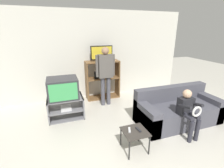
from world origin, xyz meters
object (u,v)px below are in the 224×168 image
(television_flat, at_px, (102,54))
(remote_control_black, at_px, (138,130))
(tv_stand, at_px, (66,107))
(television_main, at_px, (63,88))
(couch, at_px, (177,110))
(person_seated_child, at_px, (188,109))
(snack_table, at_px, (135,134))
(remote_control_white, at_px, (129,130))
(media_shelf, at_px, (102,79))
(person_standing_adult, at_px, (105,71))

(television_flat, bearing_deg, remote_control_black, -91.16)
(tv_stand, bearing_deg, television_main, 168.87)
(couch, bearing_deg, remote_control_black, -157.34)
(couch, relative_size, person_seated_child, 1.98)
(snack_table, xyz_separation_m, remote_control_white, (-0.08, 0.05, 0.06))
(television_flat, bearing_deg, tv_stand, -142.52)
(tv_stand, xyz_separation_m, couch, (2.41, -1.05, 0.03))
(snack_table, height_order, remote_control_white, remote_control_white)
(tv_stand, distance_m, remote_control_black, 1.95)
(media_shelf, height_order, person_seated_child, media_shelf)
(tv_stand, height_order, remote_control_black, tv_stand)
(tv_stand, xyz_separation_m, media_shelf, (1.18, 0.87, 0.34))
(media_shelf, height_order, remote_control_black, media_shelf)
(snack_table, distance_m, couch, 1.46)
(television_flat, relative_size, remote_control_black, 4.54)
(media_shelf, bearing_deg, couch, -57.25)
(television_flat, distance_m, couch, 2.55)
(snack_table, height_order, remote_control_black, remote_control_black)
(tv_stand, relative_size, person_seated_child, 0.86)
(person_seated_child, bearing_deg, television_main, 145.71)
(tv_stand, distance_m, person_seated_child, 2.72)
(television_flat, bearing_deg, television_main, -143.28)
(snack_table, distance_m, remote_control_white, 0.11)
(television_main, xyz_separation_m, person_seated_child, (2.25, -1.54, -0.18))
(remote_control_black, bearing_deg, snack_table, -177.31)
(tv_stand, distance_m, couch, 2.63)
(tv_stand, distance_m, remote_control_white, 1.83)
(media_shelf, bearing_deg, tv_stand, -143.38)
(couch, bearing_deg, tv_stand, 156.53)
(snack_table, bearing_deg, person_standing_adult, 88.14)
(remote_control_black, bearing_deg, tv_stand, 120.70)
(remote_control_white, bearing_deg, remote_control_black, 6.15)
(television_flat, xyz_separation_m, person_standing_adult, (-0.05, -0.55, -0.39))
(television_flat, distance_m, remote_control_black, 2.67)
(media_shelf, bearing_deg, television_flat, 97.00)
(tv_stand, bearing_deg, person_seated_child, -34.51)
(remote_control_black, bearing_deg, television_main, 121.23)
(remote_control_black, bearing_deg, media_shelf, 84.15)
(couch, bearing_deg, person_seated_child, -110.98)
(remote_control_black, bearing_deg, couch, 18.05)
(snack_table, xyz_separation_m, remote_control_black, (0.07, 0.01, 0.06))
(snack_table, distance_m, person_seated_child, 1.20)
(television_flat, relative_size, snack_table, 1.56)
(person_seated_child, bearing_deg, media_shelf, 113.59)
(media_shelf, xyz_separation_m, person_standing_adult, (-0.06, -0.52, 0.39))
(tv_stand, height_order, person_seated_child, person_seated_child)
(television_main, height_order, television_flat, television_flat)
(tv_stand, xyz_separation_m, remote_control_black, (1.12, -1.59, 0.14))
(tv_stand, bearing_deg, person_standing_adult, 17.35)
(remote_control_white, xyz_separation_m, person_standing_adult, (0.15, 1.90, 0.59))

